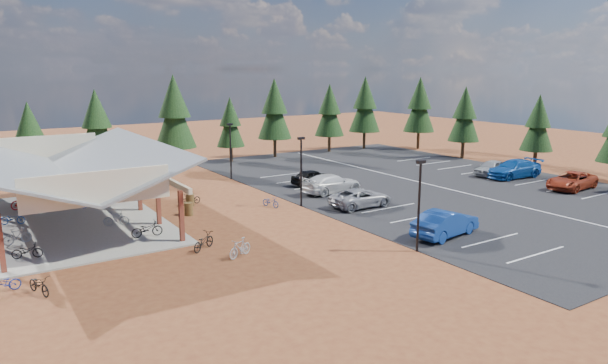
% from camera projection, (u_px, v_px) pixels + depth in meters
% --- Properties ---
extents(ground, '(140.00, 140.00, 0.00)m').
position_uv_depth(ground, '(254.00, 223.00, 35.68)').
color(ground, brown).
rests_on(ground, ground).
extents(asphalt_lot, '(27.00, 44.00, 0.04)m').
position_uv_depth(asphalt_lot, '(424.00, 183.00, 47.95)').
color(asphalt_lot, black).
rests_on(asphalt_lot, ground).
extents(concrete_pad, '(10.60, 18.60, 0.10)m').
position_uv_depth(concrete_pad, '(72.00, 220.00, 36.14)').
color(concrete_pad, gray).
rests_on(concrete_pad, ground).
extents(bike_pavilion, '(11.65, 19.40, 4.97)m').
position_uv_depth(bike_pavilion, '(67.00, 164.00, 35.37)').
color(bike_pavilion, maroon).
rests_on(bike_pavilion, concrete_pad).
extents(lamp_post_0, '(0.50, 0.25, 5.14)m').
position_uv_depth(lamp_post_0, '(419.00, 199.00, 29.49)').
color(lamp_post_0, black).
rests_on(lamp_post_0, ground).
extents(lamp_post_1, '(0.50, 0.25, 5.14)m').
position_uv_depth(lamp_post_1, '(301.00, 167.00, 39.37)').
color(lamp_post_1, black).
rests_on(lamp_post_1, ground).
extents(lamp_post_2, '(0.50, 0.25, 5.14)m').
position_uv_depth(lamp_post_2, '(230.00, 147.00, 49.25)').
color(lamp_post_2, black).
rests_on(lamp_post_2, ground).
extents(trash_bin_0, '(0.60, 0.60, 0.90)m').
position_uv_depth(trash_bin_0, '(189.00, 209.00, 37.42)').
color(trash_bin_0, '#513C1D').
rests_on(trash_bin_0, ground).
extents(trash_bin_1, '(0.60, 0.60, 0.90)m').
position_uv_depth(trash_bin_1, '(190.00, 200.00, 40.03)').
color(trash_bin_1, '#513C1D').
rests_on(trash_bin_1, ground).
extents(pine_2, '(3.08, 3.08, 7.18)m').
position_uv_depth(pine_2, '(30.00, 133.00, 47.82)').
color(pine_2, '#382314').
rests_on(pine_2, ground).
extents(pine_3, '(3.52, 3.52, 8.19)m').
position_uv_depth(pine_3, '(97.00, 123.00, 50.29)').
color(pine_3, '#382314').
rests_on(pine_3, ground).
extents(pine_4, '(4.07, 4.07, 9.47)m').
position_uv_depth(pine_4, '(174.00, 112.00, 53.08)').
color(pine_4, '#382314').
rests_on(pine_4, ground).
extents(pine_5, '(3.02, 3.02, 7.03)m').
position_uv_depth(pine_5, '(230.00, 123.00, 58.30)').
color(pine_5, '#382314').
rests_on(pine_5, ground).
extents(pine_6, '(3.85, 3.85, 8.98)m').
position_uv_depth(pine_6, '(274.00, 109.00, 61.21)').
color(pine_6, '#382314').
rests_on(pine_6, ground).
extents(pine_7, '(3.54, 3.54, 8.25)m').
position_uv_depth(pine_7, '(330.00, 111.00, 65.32)').
color(pine_7, '#382314').
rests_on(pine_7, ground).
extents(pine_8, '(3.90, 3.90, 9.08)m').
position_uv_depth(pine_8, '(365.00, 105.00, 67.86)').
color(pine_8, '#382314').
rests_on(pine_8, ground).
extents(pine_11, '(3.22, 3.22, 7.49)m').
position_uv_depth(pine_11, '(538.00, 123.00, 54.54)').
color(pine_11, '#382314').
rests_on(pine_11, ground).
extents(pine_12, '(3.47, 3.47, 8.09)m').
position_uv_depth(pine_12, '(465.00, 115.00, 60.61)').
color(pine_12, '#382314').
rests_on(pine_12, ground).
extents(pine_13, '(3.88, 3.88, 9.03)m').
position_uv_depth(pine_13, '(420.00, 105.00, 67.88)').
color(pine_13, '#382314').
rests_on(pine_13, ground).
extents(bike_0, '(1.63, 0.99, 0.81)m').
position_uv_depth(bike_0, '(27.00, 251.00, 28.63)').
color(bike_0, black).
rests_on(bike_0, concrete_pad).
extents(bike_1, '(1.64, 0.79, 0.95)m').
position_uv_depth(bike_1, '(17.00, 236.00, 30.95)').
color(bike_1, '#999DA2').
rests_on(bike_1, concrete_pad).
extents(bike_2, '(1.60, 1.00, 0.79)m').
position_uv_depth(bike_2, '(12.00, 218.00, 34.90)').
color(bike_2, '#13449D').
rests_on(bike_2, concrete_pad).
extents(bike_3, '(1.89, 0.97, 1.09)m').
position_uv_depth(bike_3, '(24.00, 201.00, 38.76)').
color(bike_3, maroon).
rests_on(bike_3, concrete_pad).
extents(bike_4, '(1.89, 0.81, 0.96)m').
position_uv_depth(bike_4, '(147.00, 229.00, 32.29)').
color(bike_4, black).
rests_on(bike_4, concrete_pad).
extents(bike_5, '(1.65, 0.96, 0.96)m').
position_uv_depth(bike_5, '(116.00, 219.00, 34.57)').
color(bike_5, gray).
rests_on(bike_5, concrete_pad).
extents(bike_6, '(1.88, 0.78, 0.96)m').
position_uv_depth(bike_6, '(93.00, 201.00, 39.14)').
color(bike_6, navy).
rests_on(bike_6, concrete_pad).
extents(bike_7, '(1.79, 0.83, 1.04)m').
position_uv_depth(bike_7, '(79.00, 195.00, 40.98)').
color(bike_7, maroon).
rests_on(bike_7, concrete_pad).
extents(bike_8, '(1.13, 1.81, 0.90)m').
position_uv_depth(bike_8, '(39.00, 285.00, 24.29)').
color(bike_8, black).
rests_on(bike_8, ground).
extents(bike_10, '(1.65, 0.76, 0.83)m').
position_uv_depth(bike_10, '(2.00, 284.00, 24.45)').
color(bike_10, navy).
rests_on(bike_10, ground).
extents(bike_12, '(1.93, 1.62, 0.99)m').
position_uv_depth(bike_12, '(203.00, 241.00, 30.25)').
color(bike_12, black).
rests_on(bike_12, ground).
extents(bike_13, '(1.77, 1.14, 1.03)m').
position_uv_depth(bike_13, '(240.00, 248.00, 29.10)').
color(bike_13, '#96989D').
rests_on(bike_13, ground).
extents(bike_14, '(0.98, 1.65, 0.82)m').
position_uv_depth(bike_14, '(271.00, 202.00, 39.68)').
color(bike_14, navy).
rests_on(bike_14, ground).
extents(bike_16, '(1.71, 0.88, 0.86)m').
position_uv_depth(bike_16, '(191.00, 199.00, 40.39)').
color(bike_16, black).
rests_on(bike_16, ground).
extents(car_1, '(5.11, 2.50, 1.61)m').
position_uv_depth(car_1, '(445.00, 223.00, 32.57)').
color(car_1, navy).
rests_on(car_1, asphalt_lot).
extents(car_2, '(4.85, 2.24, 1.35)m').
position_uv_depth(car_2, '(361.00, 198.00, 39.58)').
color(car_2, gray).
rests_on(car_2, asphalt_lot).
extents(car_3, '(5.33, 2.34, 1.52)m').
position_uv_depth(car_3, '(332.00, 184.00, 44.06)').
color(car_3, silver).
rests_on(car_3, asphalt_lot).
extents(car_4, '(4.06, 1.97, 1.33)m').
position_uv_depth(car_4, '(312.00, 177.00, 47.19)').
color(car_4, black).
rests_on(car_4, asphalt_lot).
extents(car_6, '(5.46, 2.95, 1.45)m').
position_uv_depth(car_6, '(572.00, 181.00, 45.39)').
color(car_6, '#983118').
rests_on(car_6, asphalt_lot).
extents(car_7, '(5.87, 2.74, 1.66)m').
position_uv_depth(car_7, '(514.00, 169.00, 50.18)').
color(car_7, '#104798').
rests_on(car_7, asphalt_lot).
extents(car_8, '(4.47, 2.39, 1.45)m').
position_uv_depth(car_8, '(491.00, 168.00, 51.29)').
color(car_8, '#9DA1A5').
rests_on(car_8, asphalt_lot).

